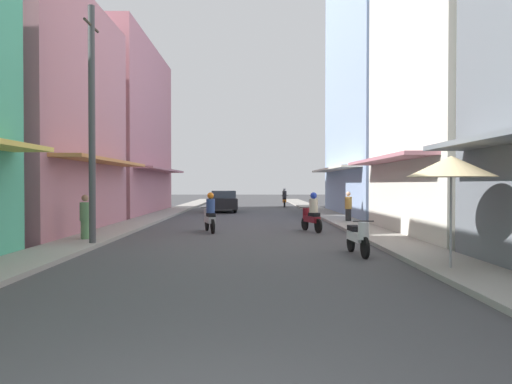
{
  "coord_description": "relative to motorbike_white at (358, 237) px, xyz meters",
  "views": [
    {
      "loc": [
        0.46,
        -3.13,
        1.91
      ],
      "look_at": [
        0.6,
        17.71,
        1.56
      ],
      "focal_mm": 33.57,
      "sensor_mm": 36.0,
      "label": 1
    }
  ],
  "objects": [
    {
      "name": "motorbike_silver",
      "position": [
        -4.51,
        6.14,
        0.2
      ],
      "size": [
        0.68,
        1.77,
        1.58
      ],
      "color": "black",
      "rests_on": "ground"
    },
    {
      "name": "sidewalk_left",
      "position": [
        -8.25,
        13.31,
        -0.44
      ],
      "size": [
        1.65,
        61.77,
        0.12
      ],
      "primitive_type": "cube",
      "color": "#9E9991",
      "rests_on": "ground"
    },
    {
      "name": "building_right_far",
      "position": [
        5.53,
        16.19,
        7.73
      ],
      "size": [
        7.05,
        12.73,
        16.49
      ],
      "color": "#8CA5CC",
      "rests_on": "ground"
    },
    {
      "name": "building_left_far",
      "position": [
        -12.07,
        17.88,
        4.83
      ],
      "size": [
        7.05,
        12.36,
        10.68
      ],
      "color": "#B7727F",
      "rests_on": "ground"
    },
    {
      "name": "pedestrian_far",
      "position": [
        -8.26,
        2.85,
        0.27
      ],
      "size": [
        0.34,
        0.34,
        1.56
      ],
      "color": "#598C59",
      "rests_on": "ground"
    },
    {
      "name": "building_left_mid",
      "position": [
        -12.07,
        6.2,
        4.09
      ],
      "size": [
        7.05,
        9.57,
        9.19
      ],
      "color": "#B7727F",
      "rests_on": "ground"
    },
    {
      "name": "ground_plane",
      "position": [
        -3.27,
        13.31,
        -0.5
      ],
      "size": [
        118.28,
        118.28,
        0.0
      ],
      "primitive_type": "plane",
      "color": "#424244"
    },
    {
      "name": "utility_pole",
      "position": [
        -7.68,
        1.81,
        3.22
      ],
      "size": [
        0.2,
        1.2,
        7.28
      ],
      "color": "#4C4C4F",
      "rests_on": "ground"
    },
    {
      "name": "motorbike_white",
      "position": [
        0.0,
        0.0,
        0.0
      ],
      "size": [
        0.55,
        1.81,
        0.96
      ],
      "color": "black",
      "rests_on": "ground"
    },
    {
      "name": "parked_car",
      "position": [
        -4.81,
        19.83,
        0.24
      ],
      "size": [
        2.09,
        4.23,
        1.45
      ],
      "color": "black",
      "rests_on": "ground"
    },
    {
      "name": "sidewalk_right",
      "position": [
        1.71,
        13.31,
        -0.44
      ],
      "size": [
        1.65,
        61.77,
        0.12
      ],
      "primitive_type": "cube",
      "color": "#9E9991",
      "rests_on": "ground"
    },
    {
      "name": "motorbike_orange",
      "position": [
        -0.18,
        26.81,
        0.2
      ],
      "size": [
        0.55,
        1.81,
        1.58
      ],
      "color": "black",
      "rests_on": "ground"
    },
    {
      "name": "pedestrian_foreground",
      "position": [
        1.82,
        10.4,
        0.26
      ],
      "size": [
        0.34,
        0.34,
        1.54
      ],
      "color": "#262628",
      "rests_on": "ground"
    },
    {
      "name": "vendor_umbrella",
      "position": [
        1.43,
        -2.52,
        1.78
      ],
      "size": [
        1.85,
        1.85,
        2.51
      ],
      "color": "#99999E",
      "rests_on": "ground"
    },
    {
      "name": "motorbike_maroon",
      "position": [
        -0.46,
        6.32,
        0.2
      ],
      "size": [
        0.74,
        1.75,
        1.58
      ],
      "color": "black",
      "rests_on": "ground"
    }
  ]
}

